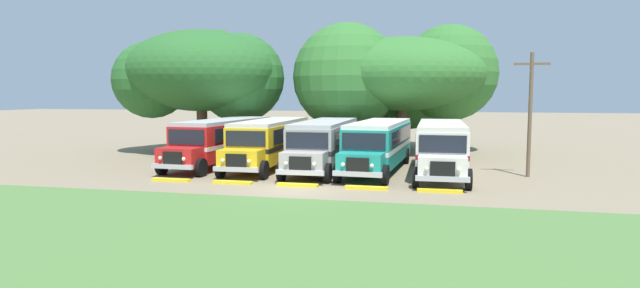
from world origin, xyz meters
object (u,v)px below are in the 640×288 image
at_px(parked_bus_slot_2, 324,142).
at_px(utility_pole, 530,111).
at_px(parked_bus_slot_1, 270,141).
at_px(broad_shade_tree, 398,77).
at_px(secondary_tree, 205,73).
at_px(parked_bus_slot_4, 441,145).
at_px(parked_bus_slot_3, 379,143).
at_px(parked_bus_slot_0, 223,139).

xyz_separation_m(parked_bus_slot_2, utility_pole, (11.26, -0.54, 1.95)).
bearing_deg(parked_bus_slot_1, broad_shade_tree, 145.06).
bearing_deg(secondary_tree, parked_bus_slot_4, -22.86).
relative_size(parked_bus_slot_4, secondary_tree, 0.88).
height_order(parked_bus_slot_1, parked_bus_slot_4, same).
relative_size(parked_bus_slot_3, secondary_tree, 0.88).
bearing_deg(parked_bus_slot_4, broad_shade_tree, -163.95).
bearing_deg(parked_bus_slot_0, secondary_tree, -143.71).
height_order(parked_bus_slot_2, utility_pole, utility_pole).
distance_m(parked_bus_slot_1, utility_pole, 14.88).
relative_size(parked_bus_slot_1, parked_bus_slot_4, 1.00).
xyz_separation_m(parked_bus_slot_2, parked_bus_slot_4, (6.72, -0.38, 0.00)).
xyz_separation_m(parked_bus_slot_3, utility_pole, (8.07, -0.68, 1.95)).
height_order(broad_shade_tree, utility_pole, broad_shade_tree).
relative_size(parked_bus_slot_0, parked_bus_slot_3, 1.00).
height_order(parked_bus_slot_4, secondary_tree, secondary_tree).
bearing_deg(parked_bus_slot_3, broad_shade_tree, -177.89).
distance_m(parked_bus_slot_1, parked_bus_slot_2, 3.48).
xyz_separation_m(parked_bus_slot_4, utility_pole, (4.54, -0.16, 1.95)).
bearing_deg(broad_shade_tree, parked_bus_slot_4, -73.27).
bearing_deg(secondary_tree, broad_shade_tree, 13.89).
height_order(parked_bus_slot_2, secondary_tree, secondary_tree).
bearing_deg(parked_bus_slot_3, secondary_tree, -112.72).
bearing_deg(parked_bus_slot_4, utility_pole, 87.24).
bearing_deg(parked_bus_slot_2, secondary_tree, -123.60).
distance_m(parked_bus_slot_0, parked_bus_slot_3, 9.86).
bearing_deg(broad_shade_tree, parked_bus_slot_0, -135.15).
bearing_deg(parked_bus_slot_2, parked_bus_slot_4, 86.12).
relative_size(parked_bus_slot_1, secondary_tree, 0.88).
xyz_separation_m(parked_bus_slot_4, secondary_tree, (-17.55, 7.40, 4.42)).
relative_size(parked_bus_slot_2, utility_pole, 1.65).
height_order(broad_shade_tree, secondary_tree, broad_shade_tree).
height_order(parked_bus_slot_2, parked_bus_slot_4, same).
xyz_separation_m(parked_bus_slot_0, parked_bus_slot_2, (6.66, -0.51, 0.00)).
height_order(parked_bus_slot_0, parked_bus_slot_4, same).
distance_m(secondary_tree, utility_pole, 23.48).
bearing_deg(utility_pole, parked_bus_slot_2, 177.24).
bearing_deg(parked_bus_slot_2, parked_bus_slot_3, 91.75).
bearing_deg(utility_pole, broad_shade_tree, 125.21).
bearing_deg(secondary_tree, parked_bus_slot_1, -42.29).
distance_m(parked_bus_slot_2, utility_pole, 11.44).
height_order(parked_bus_slot_3, broad_shade_tree, broad_shade_tree).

